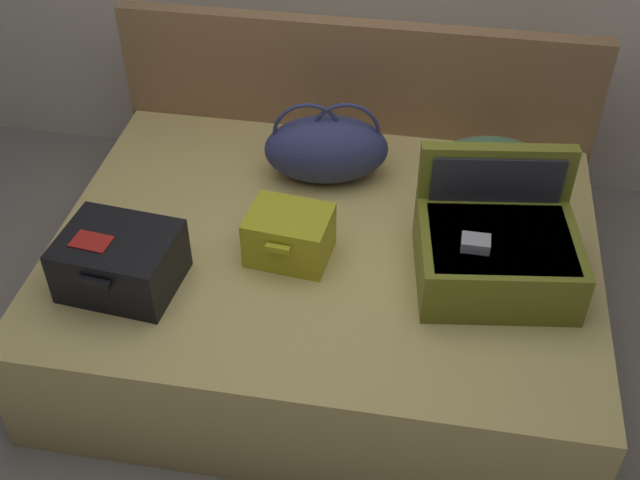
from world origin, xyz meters
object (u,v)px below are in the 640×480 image
object	(u,v)px
hard_case_large	(496,248)
hard_case_medium	(120,261)
duffel_bag	(326,148)
pillow_near_headboard	(493,165)
bed	(325,287)
hard_case_small	(289,235)

from	to	relation	value
hard_case_large	hard_case_medium	bearing A→B (deg)	-176.35
duffel_bag	pillow_near_headboard	size ratio (longest dim) A/B	1.20
bed	pillow_near_headboard	world-z (taller)	pillow_near_headboard
hard_case_medium	duffel_bag	size ratio (longest dim) A/B	0.77
hard_case_large	duffel_bag	distance (m)	0.83
hard_case_medium	hard_case_small	size ratio (longest dim) A/B	1.33
pillow_near_headboard	bed	bearing A→B (deg)	-143.37
hard_case_small	hard_case_medium	bearing A→B (deg)	-149.77
bed	hard_case_medium	size ratio (longest dim) A/B	4.87
bed	hard_case_medium	xyz separation A→B (m)	(-0.66, -0.35, 0.35)
hard_case_small	hard_case_large	bearing A→B (deg)	7.00
hard_case_large	pillow_near_headboard	world-z (taller)	hard_case_large
hard_case_medium	pillow_near_headboard	size ratio (longest dim) A/B	0.93
bed	duffel_bag	world-z (taller)	duffel_bag
hard_case_large	hard_case_medium	xyz separation A→B (m)	(-1.28, -0.26, -0.02)
hard_case_small	pillow_near_headboard	distance (m)	0.91
hard_case_large	bed	bearing A→B (deg)	164.22
bed	hard_case_small	distance (m)	0.37
bed	pillow_near_headboard	bearing A→B (deg)	36.63
bed	hard_case_small	bearing A→B (deg)	-139.23
duffel_bag	hard_case_medium	bearing A→B (deg)	-128.95
pillow_near_headboard	hard_case_large	bearing A→B (deg)	-88.65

